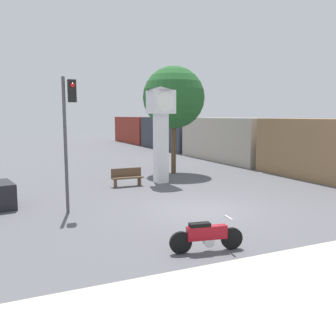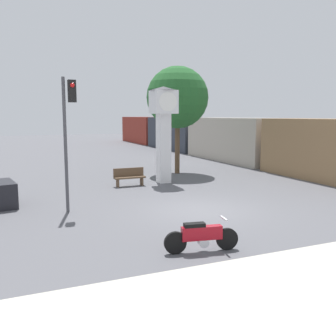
{
  "view_description": "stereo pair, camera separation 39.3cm",
  "coord_description": "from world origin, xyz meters",
  "px_view_note": "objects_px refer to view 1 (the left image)",
  "views": [
    {
      "loc": [
        -6.89,
        -12.2,
        3.58
      ],
      "look_at": [
        -0.84,
        1.13,
        1.53
      ],
      "focal_mm": 40.0,
      "sensor_mm": 36.0,
      "label": 1
    },
    {
      "loc": [
        -6.53,
        -12.36,
        3.58
      ],
      "look_at": [
        -0.84,
        1.13,
        1.53
      ],
      "focal_mm": 40.0,
      "sensor_mm": 36.0,
      "label": 2
    }
  ],
  "objects_px": {
    "clock_tower": "(161,119)",
    "freight_train": "(194,136)",
    "street_tree": "(174,98)",
    "bench": "(127,177)",
    "traffic_light": "(68,121)",
    "motorcycle": "(206,236)"
  },
  "relations": [
    {
      "from": "motorcycle",
      "to": "traffic_light",
      "type": "xyz_separation_m",
      "value": [
        -2.52,
        5.62,
        2.94
      ]
    },
    {
      "from": "freight_train",
      "to": "traffic_light",
      "type": "bearing_deg",
      "value": -130.16
    },
    {
      "from": "clock_tower",
      "to": "bench",
      "type": "distance_m",
      "value": 3.52
    },
    {
      "from": "freight_train",
      "to": "traffic_light",
      "type": "xyz_separation_m",
      "value": [
        -14.42,
        -17.09,
        1.67
      ]
    },
    {
      "from": "clock_tower",
      "to": "freight_train",
      "type": "relative_size",
      "value": 0.12
    },
    {
      "from": "motorcycle",
      "to": "freight_train",
      "type": "xyz_separation_m",
      "value": [
        11.9,
        22.71,
        1.27
      ]
    },
    {
      "from": "motorcycle",
      "to": "traffic_light",
      "type": "distance_m",
      "value": 6.83
    },
    {
      "from": "motorcycle",
      "to": "clock_tower",
      "type": "distance_m",
      "value": 10.84
    },
    {
      "from": "street_tree",
      "to": "clock_tower",
      "type": "bearing_deg",
      "value": -126.81
    },
    {
      "from": "motorcycle",
      "to": "street_tree",
      "type": "xyz_separation_m",
      "value": [
        5.03,
        12.7,
        4.23
      ]
    },
    {
      "from": "motorcycle",
      "to": "bench",
      "type": "distance_m",
      "value": 9.79
    },
    {
      "from": "motorcycle",
      "to": "bench",
      "type": "height_order",
      "value": "bench"
    },
    {
      "from": "traffic_light",
      "to": "street_tree",
      "type": "xyz_separation_m",
      "value": [
        7.55,
        7.08,
        1.29
      ]
    },
    {
      "from": "motorcycle",
      "to": "clock_tower",
      "type": "relative_size",
      "value": 0.4
    },
    {
      "from": "street_tree",
      "to": "bench",
      "type": "distance_m",
      "value": 6.51
    },
    {
      "from": "street_tree",
      "to": "freight_train",
      "type": "bearing_deg",
      "value": 55.54
    },
    {
      "from": "motorcycle",
      "to": "clock_tower",
      "type": "height_order",
      "value": "clock_tower"
    },
    {
      "from": "clock_tower",
      "to": "street_tree",
      "type": "bearing_deg",
      "value": 53.19
    },
    {
      "from": "street_tree",
      "to": "motorcycle",
      "type": "bearing_deg",
      "value": -111.6
    },
    {
      "from": "clock_tower",
      "to": "street_tree",
      "type": "xyz_separation_m",
      "value": [
        2.03,
        2.71,
        1.28
      ]
    },
    {
      "from": "motorcycle",
      "to": "clock_tower",
      "type": "bearing_deg",
      "value": 83.66
    },
    {
      "from": "motorcycle",
      "to": "clock_tower",
      "type": "xyz_separation_m",
      "value": [
        3.0,
        9.99,
        2.95
      ]
    }
  ]
}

